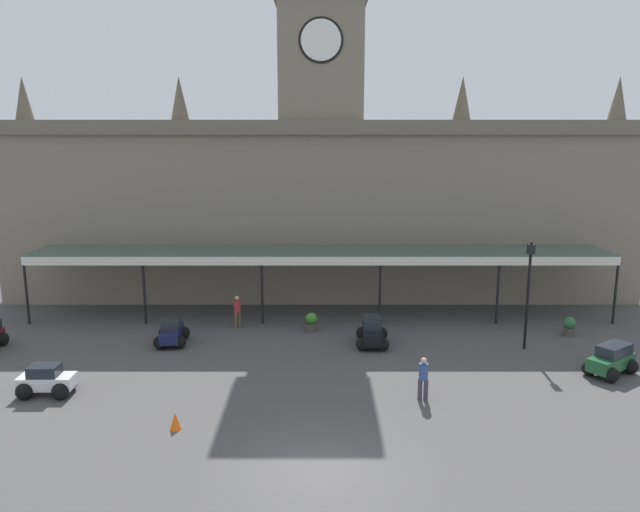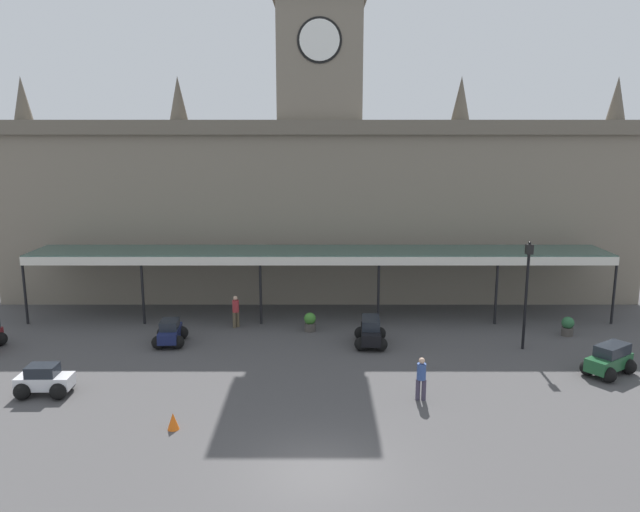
% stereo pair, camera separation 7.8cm
% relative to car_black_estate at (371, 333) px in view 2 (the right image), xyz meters
% --- Properties ---
extents(ground_plane, '(140.00, 140.00, 0.00)m').
position_rel_car_black_estate_xyz_m(ground_plane, '(-2.42, -11.03, -0.56)').
color(ground_plane, '#484647').
extents(station_building, '(37.43, 6.03, 18.46)m').
position_rel_car_black_estate_xyz_m(station_building, '(-2.42, 9.75, 5.50)').
color(station_building, slate).
rests_on(station_building, ground).
extents(entrance_canopy, '(30.93, 3.26, 3.69)m').
position_rel_car_black_estate_xyz_m(entrance_canopy, '(-2.42, 4.52, 2.99)').
color(entrance_canopy, '#38564C').
rests_on(entrance_canopy, ground).
extents(car_black_estate, '(1.63, 2.30, 1.27)m').
position_rel_car_black_estate_xyz_m(car_black_estate, '(0.00, 0.00, 0.00)').
color(car_black_estate, black).
rests_on(car_black_estate, ground).
extents(car_navy_sedan, '(1.62, 2.11, 1.19)m').
position_rel_car_black_estate_xyz_m(car_navy_sedan, '(-9.52, 0.11, -0.06)').
color(car_navy_sedan, '#19214C').
rests_on(car_navy_sedan, ground).
extents(car_green_estate, '(2.42, 2.28, 1.27)m').
position_rel_car_black_estate_xyz_m(car_green_estate, '(9.61, -3.59, 0.00)').
color(car_green_estate, '#1E512D').
rests_on(car_green_estate, ground).
extents(car_white_sedan, '(2.06, 1.54, 1.19)m').
position_rel_car_black_estate_xyz_m(car_white_sedan, '(-12.94, -5.59, -0.06)').
color(car_white_sedan, silver).
rests_on(car_white_sedan, ground).
extents(pedestrian_near_entrance, '(0.39, 0.34, 1.67)m').
position_rel_car_black_estate_xyz_m(pedestrian_near_entrance, '(1.39, -6.07, 0.34)').
color(pedestrian_near_entrance, '#3F384C').
rests_on(pedestrian_near_entrance, ground).
extents(pedestrian_crossing_forecourt, '(0.34, 0.34, 1.67)m').
position_rel_car_black_estate_xyz_m(pedestrian_crossing_forecourt, '(-6.74, 2.67, 0.34)').
color(pedestrian_crossing_forecourt, brown).
rests_on(pedestrian_crossing_forecourt, ground).
extents(victorian_lamppost, '(0.30, 0.30, 5.08)m').
position_rel_car_black_estate_xyz_m(victorian_lamppost, '(7.04, -0.55, 2.58)').
color(victorian_lamppost, black).
rests_on(victorian_lamppost, ground).
extents(traffic_cone, '(0.40, 0.40, 0.59)m').
position_rel_car_black_estate_xyz_m(traffic_cone, '(-7.36, -8.38, -0.27)').
color(traffic_cone, orange).
rests_on(traffic_cone, ground).
extents(planter_by_canopy, '(0.60, 0.60, 0.96)m').
position_rel_car_black_estate_xyz_m(planter_by_canopy, '(-2.91, 2.05, -0.07)').
color(planter_by_canopy, '#47423D').
rests_on(planter_by_canopy, ground).
extents(planter_forecourt_centre, '(0.60, 0.60, 0.96)m').
position_rel_car_black_estate_xyz_m(planter_forecourt_centre, '(9.88, 1.35, -0.07)').
color(planter_forecourt_centre, '#47423D').
rests_on(planter_forecourt_centre, ground).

